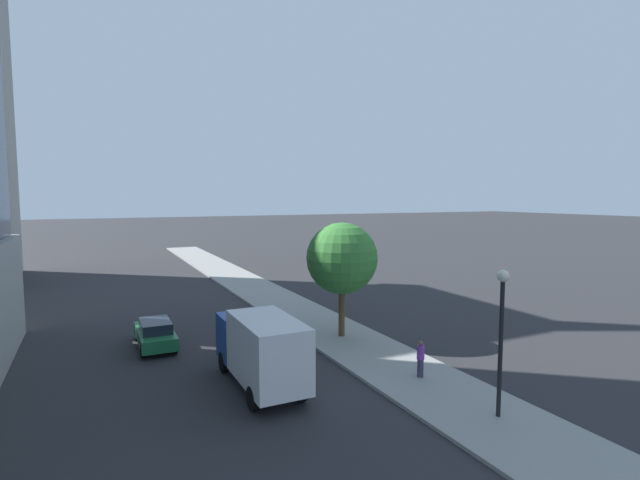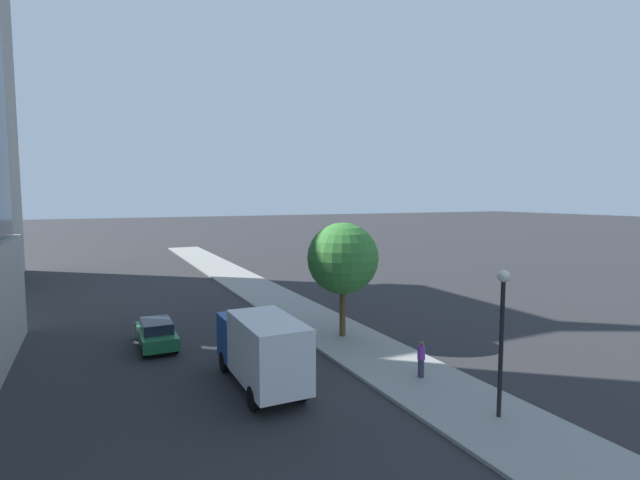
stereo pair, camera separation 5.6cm
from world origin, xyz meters
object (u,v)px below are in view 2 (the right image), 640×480
at_px(street_tree, 343,259).
at_px(street_lamp, 502,321).
at_px(pedestrian_purple_shirt, 421,359).
at_px(box_truck, 262,347).
at_px(car_green, 156,333).

bearing_deg(street_tree, street_lamp, -88.27).
bearing_deg(pedestrian_purple_shirt, street_tree, 91.26).
xyz_separation_m(street_tree, box_truck, (-6.50, -4.77, -2.87)).
xyz_separation_m(street_lamp, street_tree, (-0.34, 11.39, 0.92)).
xyz_separation_m(car_green, pedestrian_purple_shirt, (10.05, -10.08, 0.23)).
distance_m(street_tree, box_truck, 8.56).
relative_size(street_lamp, street_tree, 0.83).
bearing_deg(pedestrian_purple_shirt, car_green, 134.92).
distance_m(street_lamp, car_green, 17.91).
bearing_deg(street_lamp, street_tree, 91.73).
relative_size(box_truck, pedestrian_purple_shirt, 3.96).
distance_m(street_lamp, box_truck, 9.72).
xyz_separation_m(box_truck, pedestrian_purple_shirt, (6.65, -2.30, -0.79)).
height_order(box_truck, pedestrian_purple_shirt, box_truck).
distance_m(street_tree, car_green, 11.05).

